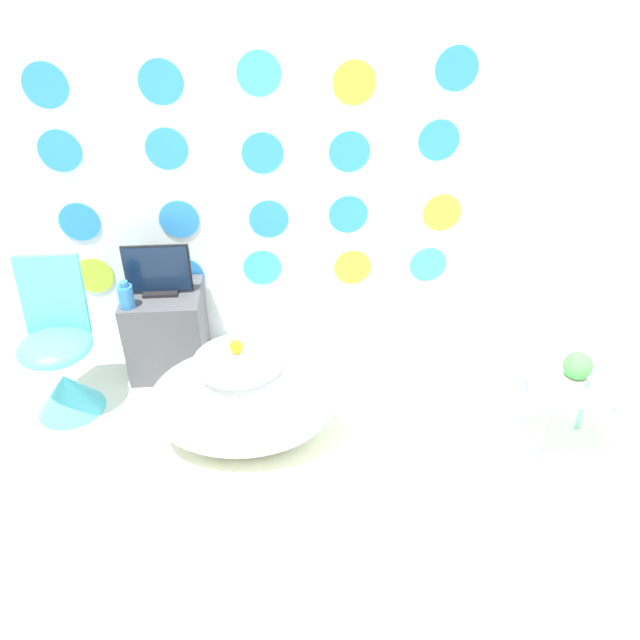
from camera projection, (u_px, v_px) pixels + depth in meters
The scene contains 11 objects.
ground_plane at pixel (273, 628), 2.55m from camera, with size 12.00×12.00×0.00m, color silver.
wall_back_dotted at pixel (259, 153), 3.59m from camera, with size 4.83×0.05×2.60m.
rug at pixel (240, 461), 3.33m from camera, with size 1.26×0.69×0.01m.
bathtub at pixel (243, 402), 3.28m from camera, with size 0.98×0.57×0.60m.
rubber_duck at pixel (236, 346), 3.12m from camera, with size 0.07×0.08×0.08m.
chair at pixel (62, 368), 3.54m from camera, with size 0.41×0.41×0.92m.
tv_cabinet at pixel (167, 331), 3.89m from camera, with size 0.46×0.43×0.55m.
tv at pixel (158, 272), 3.66m from camera, with size 0.39×0.12×0.31m.
vase at pixel (126, 296), 3.57m from camera, with size 0.09×0.09×0.17m.
side_table at pixel (569, 398), 3.24m from camera, with size 0.41×0.32×0.43m.
potted_plant_left at pixel (577, 369), 3.14m from camera, with size 0.14×0.14×0.20m.
Camera 1 is at (0.08, -1.46, 2.44)m, focal length 35.00 mm.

